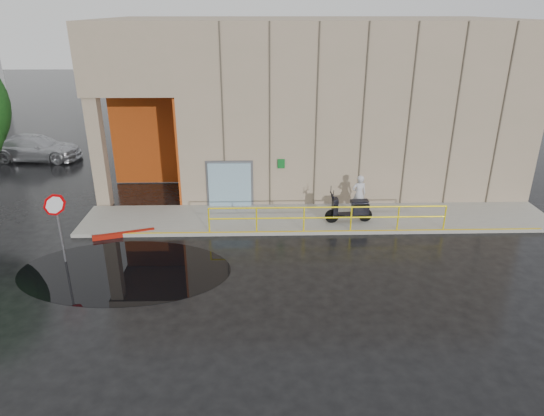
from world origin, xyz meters
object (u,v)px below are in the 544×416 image
(scooter, at_px, (350,202))
(car_c, at_px, (36,148))
(stop_sign, at_px, (56,213))
(person, at_px, (359,194))
(red_curb, at_px, (124,234))

(scooter, relative_size, car_c, 0.39)
(stop_sign, xyz_separation_m, car_c, (-6.28, 12.76, -1.15))
(person, distance_m, car_c, 19.72)
(stop_sign, distance_m, car_c, 14.27)
(stop_sign, bearing_deg, scooter, -9.06)
(stop_sign, xyz_separation_m, red_curb, (1.59, 2.06, -1.82))
(person, bearing_deg, stop_sign, 14.27)
(stop_sign, relative_size, car_c, 0.50)
(person, xyz_separation_m, scooter, (-0.57, -1.02, 0.03))
(stop_sign, distance_m, red_curb, 3.17)
(person, relative_size, car_c, 0.33)
(scooter, height_order, red_curb, scooter)
(scooter, distance_m, stop_sign, 11.20)
(person, xyz_separation_m, red_curb, (-9.76, -1.87, -0.91))
(scooter, height_order, stop_sign, stop_sign)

